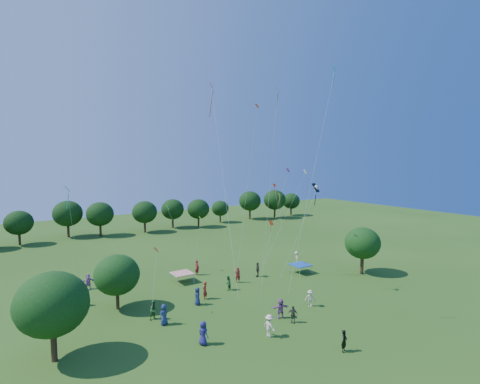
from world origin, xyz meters
name	(u,v)px	position (x,y,z in m)	size (l,w,h in m)	color
ground	(356,373)	(0.00, 0.00, 0.00)	(160.00, 160.00, 0.00)	#2F5719
near_tree_west	(52,304)	(-16.46, 12.59, 4.10)	(4.97, 4.97, 6.35)	#422B19
near_tree_north	(117,275)	(-10.25, 19.40, 3.31)	(4.20, 4.20, 5.20)	#422B19
near_tree_east	(363,243)	(18.01, 14.05, 3.82)	(4.28, 4.28, 5.76)	#422B19
treeline	(111,213)	(-1.73, 55.43, 4.09)	(88.01, 8.77, 6.77)	#422B19
tent_red_stripe	(182,273)	(-1.91, 23.22, 1.04)	(2.20, 2.20, 1.10)	red
tent_blue	(300,265)	(11.82, 18.40, 1.04)	(2.20, 2.20, 1.10)	#184A9E
man_in_black	(344,341)	(1.54, 2.36, 0.82)	(0.61, 0.39, 1.64)	black
crowd_person_0	(197,296)	(-3.49, 16.21, 0.86)	(0.85, 0.46, 1.72)	#1B264F
crowd_person_1	(197,267)	(0.71, 24.68, 0.93)	(0.69, 0.45, 1.86)	maroon
crowd_person_2	(228,283)	(1.12, 18.07, 0.78)	(0.76, 0.41, 1.55)	#23522C
crowd_person_3	(296,257)	(14.47, 22.08, 0.79)	(1.04, 0.47, 1.59)	beige
crowd_person_4	(293,314)	(1.62, 8.13, 0.75)	(0.88, 0.40, 1.49)	#433E36
crowd_person_5	(280,308)	(1.34, 9.46, 0.88)	(1.65, 0.59, 1.76)	#9A5A95
crowd_person_6	(164,315)	(-7.86, 13.84, 0.90)	(0.89, 0.48, 1.80)	navy
crowd_person_7	(238,275)	(3.33, 19.62, 0.89)	(0.67, 0.43, 1.78)	maroon
crowd_person_8	(154,310)	(-8.19, 15.33, 0.85)	(0.84, 0.45, 1.70)	#285624
crowd_person_9	(269,326)	(-1.67, 7.18, 0.91)	(1.19, 0.53, 1.82)	beige
crowd_person_10	(258,269)	(6.51, 20.12, 0.88)	(1.03, 0.47, 1.75)	#36312B
crowd_person_11	(88,282)	(-11.45, 26.65, 0.84)	(1.57, 0.56, 1.68)	#AE65A7
crowd_person_12	(203,333)	(-6.65, 8.94, 0.92)	(0.91, 0.49, 1.84)	navy
crowd_person_13	(205,290)	(-2.19, 17.15, 0.90)	(0.67, 0.43, 1.81)	maroon
crowd_person_14	(80,298)	(-13.09, 22.14, 0.83)	(0.82, 0.44, 1.66)	#2A5D28
crowd_person_15	(310,298)	(5.37, 9.92, 0.81)	(1.06, 0.48, 1.62)	beige
pirate_kite	(315,190)	(8.37, 12.54, 10.96)	(3.32, 2.90, 10.30)	black
red_high_kite	(215,119)	(1.16, 20.78, 18.54)	(3.11, 10.29, 21.42)	red
small_kite_0	(271,227)	(8.56, 20.22, 5.87)	(1.11, 0.50, 5.30)	#DD470D
small_kite_1	(251,153)	(3.20, 16.75, 14.73)	(0.73, 3.46, 18.43)	#FD5F0D
small_kite_2	(200,223)	(1.28, 24.98, 6.27)	(0.96, 0.99, 5.84)	#F8FF16
small_kite_3	(272,154)	(-0.04, 9.04, 14.49)	(0.80, 1.71, 18.64)	#318317
small_kite_4	(323,124)	(7.12, 10.33, 17.47)	(4.80, 1.45, 21.58)	#1384BE
small_kite_5	(283,190)	(8.74, 18.26, 10.52)	(1.48, 3.37, 11.79)	#73199A
small_kite_6	(296,192)	(10.21, 17.55, 10.20)	(3.16, 4.12, 11.59)	white
small_kite_7	(70,208)	(-14.27, 18.07, 10.07)	(1.98, 6.09, 10.68)	#0DC5AB
small_kite_8	(277,200)	(11.08, 22.26, 8.85)	(2.95, 0.98, 9.66)	#F2390E
small_kite_9	(156,256)	(-7.67, 16.01, 5.52)	(1.30, 1.67, 4.94)	#FF620D
small_kite_10	(280,207)	(12.55, 23.34, 7.73)	(1.15, 0.45, 8.26)	yellow
small_kite_11	(170,214)	(-1.42, 27.57, 7.33)	(2.58, 2.17, 7.15)	#1A8F40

